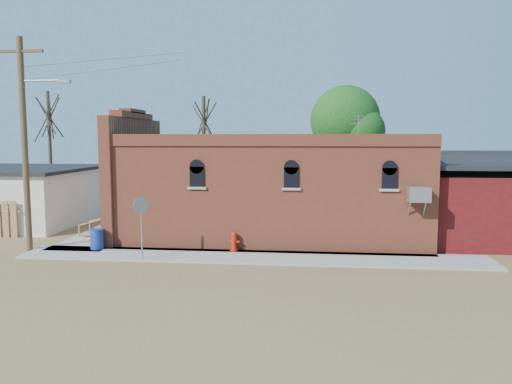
# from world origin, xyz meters

# --- Properties ---
(ground) EXTENTS (120.00, 120.00, 0.00)m
(ground) POSITION_xyz_m (0.00, 0.00, 0.00)
(ground) COLOR brown
(ground) RESTS_ON ground
(sidewalk_south) EXTENTS (19.00, 2.20, 0.08)m
(sidewalk_south) POSITION_xyz_m (1.50, 0.90, 0.04)
(sidewalk_south) COLOR #9E9991
(sidewalk_south) RESTS_ON ground
(sidewalk_west) EXTENTS (2.60, 10.00, 0.08)m
(sidewalk_west) POSITION_xyz_m (-6.30, 6.00, 0.04)
(sidewalk_west) COLOR #9E9991
(sidewalk_west) RESTS_ON ground
(brick_bar) EXTENTS (16.40, 7.97, 6.30)m
(brick_bar) POSITION_xyz_m (1.64, 5.49, 2.34)
(brick_bar) COLOR #BE573A
(brick_bar) RESTS_ON ground
(red_shed) EXTENTS (5.40, 6.40, 4.30)m
(red_shed) POSITION_xyz_m (11.50, 5.50, 2.27)
(red_shed) COLOR #530E13
(red_shed) RESTS_ON ground
(utility_pole) EXTENTS (3.12, 0.26, 9.00)m
(utility_pole) POSITION_xyz_m (-8.14, 1.20, 4.77)
(utility_pole) COLOR #4E361F
(utility_pole) RESTS_ON ground
(tree_bare_near) EXTENTS (2.80, 2.80, 7.65)m
(tree_bare_near) POSITION_xyz_m (-3.00, 13.00, 5.96)
(tree_bare_near) COLOR #4E412C
(tree_bare_near) RESTS_ON ground
(tree_bare_far) EXTENTS (2.80, 2.80, 8.16)m
(tree_bare_far) POSITION_xyz_m (-14.00, 14.00, 6.36)
(tree_bare_far) COLOR #4E412C
(tree_bare_far) RESTS_ON ground
(tree_leafy) EXTENTS (4.40, 4.40, 8.15)m
(tree_leafy) POSITION_xyz_m (6.00, 13.50, 5.93)
(tree_leafy) COLOR #4E412C
(tree_leafy) RESTS_ON ground
(fire_hydrant) EXTENTS (0.45, 0.41, 0.81)m
(fire_hydrant) POSITION_xyz_m (0.61, 1.80, 0.48)
(fire_hydrant) COLOR red
(fire_hydrant) RESTS_ON sidewalk_south
(stop_sign) EXTENTS (0.51, 0.52, 2.48)m
(stop_sign) POSITION_xyz_m (-2.79, 0.00, 1.99)
(stop_sign) COLOR #95959B
(stop_sign) RESTS_ON sidewalk_south
(trash_barrel) EXTENTS (0.65, 0.65, 0.87)m
(trash_barrel) POSITION_xyz_m (-5.30, 1.50, 0.51)
(trash_barrel) COLOR navy
(trash_barrel) RESTS_ON sidewalk_west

